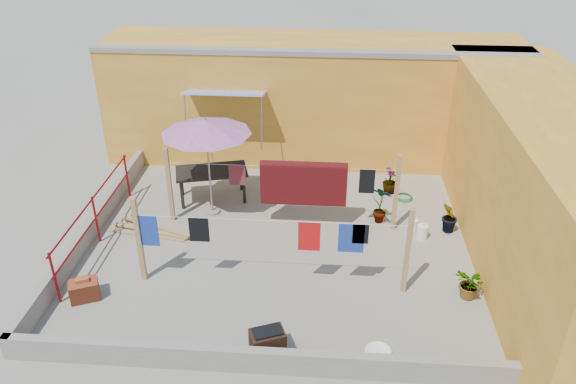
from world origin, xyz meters
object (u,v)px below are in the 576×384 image
at_px(brick_stack, 84,290).
at_px(green_hose, 404,197).
at_px(brazier, 268,342).
at_px(white_basin, 378,352).
at_px(patio_umbrella, 206,127).
at_px(water_jug_a, 422,232).
at_px(outdoor_table, 212,173).
at_px(water_jug_b, 413,225).
at_px(plant_back_a, 291,178).

height_order(brick_stack, green_hose, brick_stack).
xyz_separation_m(brazier, green_hose, (2.78, 5.39, -0.21)).
relative_size(brick_stack, white_basin, 1.41).
xyz_separation_m(brazier, white_basin, (1.81, 0.13, -0.20)).
height_order(brick_stack, brazier, brazier).
xyz_separation_m(patio_umbrella, water_jug_a, (4.75, -0.73, -1.99)).
xyz_separation_m(outdoor_table, white_basin, (3.69, -4.88, -0.67)).
height_order(brazier, green_hose, brazier).
bearing_deg(water_jug_a, green_hose, 96.48).
relative_size(water_jug_a, green_hose, 0.81).
bearing_deg(water_jug_a, brick_stack, -159.09).
relative_size(white_basin, water_jug_a, 1.19).
distance_m(brick_stack, green_hose, 7.61).
xyz_separation_m(brick_stack, green_hose, (6.32, 4.24, -0.16)).
bearing_deg(brazier, patio_umbrella, 112.13).
height_order(white_basin, green_hose, white_basin).
height_order(water_jug_a, water_jug_b, water_jug_a).
distance_m(white_basin, plant_back_a, 5.70).
bearing_deg(brick_stack, green_hose, 33.89).
height_order(brazier, water_jug_b, brazier).
xyz_separation_m(brick_stack, white_basin, (5.35, -1.01, -0.15)).
relative_size(brick_stack, plant_back_a, 0.81).
bearing_deg(brazier, water_jug_b, 54.31).
height_order(patio_umbrella, brick_stack, patio_umbrella).
bearing_deg(plant_back_a, white_basin, -71.31).
bearing_deg(green_hose, plant_back_a, 177.18).
distance_m(white_basin, green_hose, 5.34).
xyz_separation_m(brick_stack, plant_back_a, (3.53, 4.38, 0.19)).
height_order(patio_umbrella, outdoor_table, patio_umbrella).
height_order(patio_umbrella, plant_back_a, patio_umbrella).
height_order(white_basin, plant_back_a, plant_back_a).
relative_size(brick_stack, water_jug_a, 1.67).
bearing_deg(patio_umbrella, water_jug_a, -8.77).
height_order(outdoor_table, brick_stack, outdoor_table).
relative_size(outdoor_table, white_basin, 4.13).
bearing_deg(white_basin, brick_stack, 169.28).
distance_m(patio_umbrella, green_hose, 5.12).
bearing_deg(plant_back_a, water_jug_a, -32.34).
relative_size(green_hose, plant_back_a, 0.59).
bearing_deg(water_jug_b, brazier, -125.69).
xyz_separation_m(water_jug_a, water_jug_b, (-0.16, 0.29, -0.02)).
bearing_deg(plant_back_a, outdoor_table, -164.65).
relative_size(water_jug_a, plant_back_a, 0.48).
distance_m(brick_stack, brazier, 3.72).
xyz_separation_m(water_jug_b, plant_back_a, (-2.83, 1.60, 0.24)).
distance_m(water_jug_b, green_hose, 1.47).
bearing_deg(brick_stack, water_jug_a, 20.91).
bearing_deg(water_jug_b, white_basin, -104.82).
height_order(outdoor_table, water_jug_a, outdoor_table).
bearing_deg(white_basin, brazier, -175.88).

